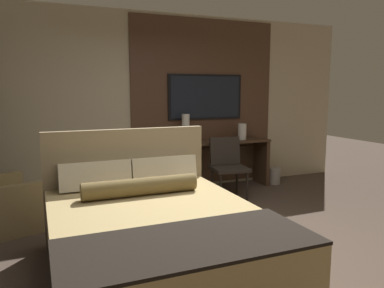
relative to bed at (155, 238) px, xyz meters
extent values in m
plane|color=#4C3D33|center=(0.73, 0.15, -0.35)|extent=(16.00, 16.00, 0.00)
cube|color=#BCAD8E|center=(0.73, 2.75, 1.05)|extent=(7.20, 0.06, 2.80)
cube|color=#4C3323|center=(1.70, 2.71, 1.05)|extent=(2.49, 0.03, 2.70)
cube|color=#33281E|center=(0.00, -0.10, -0.24)|extent=(1.65, 2.07, 0.22)
cube|color=tan|center=(0.00, -0.10, 0.06)|extent=(1.70, 2.13, 0.39)
cube|color=black|center=(0.00, -0.79, 0.27)|extent=(1.72, 0.75, 0.02)
cube|color=#998460|center=(0.00, 1.01, 0.25)|extent=(1.74, 0.08, 1.20)
cube|color=beige|center=(-0.36, 0.87, 0.40)|extent=(0.71, 0.23, 0.31)
cube|color=beige|center=(0.36, 0.87, 0.40)|extent=(0.71, 0.23, 0.31)
cylinder|color=brown|center=(0.00, 0.45, 0.34)|extent=(1.11, 0.17, 0.17)
cube|color=#422D1E|center=(1.70, 2.45, 0.43)|extent=(1.99, 0.47, 0.03)
cube|color=#422D1E|center=(0.74, 2.45, 0.03)|extent=(0.06, 0.42, 0.76)
cube|color=#422D1E|center=(2.66, 2.45, 0.03)|extent=(0.06, 0.42, 0.76)
cube|color=#422D1E|center=(1.70, 2.66, 0.11)|extent=(1.87, 0.02, 0.38)
cube|color=black|center=(1.70, 2.68, 1.15)|extent=(1.30, 0.04, 0.73)
cube|color=black|center=(1.70, 2.66, 1.15)|extent=(1.22, 0.01, 0.67)
cube|color=#28231E|center=(1.73, 1.86, 0.10)|extent=(0.57, 0.55, 0.05)
cube|color=#28231E|center=(1.75, 2.07, 0.34)|extent=(0.48, 0.16, 0.42)
cylinder|color=black|center=(1.50, 1.70, -0.14)|extent=(0.04, 0.04, 0.43)
cylinder|color=black|center=(1.90, 1.64, -0.14)|extent=(0.04, 0.04, 0.43)
cylinder|color=black|center=(1.55, 2.08, -0.14)|extent=(0.04, 0.04, 0.43)
cylinder|color=black|center=(1.95, 2.03, -0.14)|extent=(0.04, 0.04, 0.43)
cube|color=olive|center=(-1.23, 1.40, -0.06)|extent=(0.76, 0.35, 0.59)
cylinder|color=silver|center=(1.27, 2.47, 0.67)|extent=(0.12, 0.12, 0.44)
cylinder|color=silver|center=(2.26, 2.43, 0.58)|extent=(0.14, 0.14, 0.27)
cube|color=maroon|center=(2.01, 2.51, 0.46)|extent=(0.26, 0.22, 0.03)
cylinder|color=gray|center=(2.86, 2.34, -0.21)|extent=(0.22, 0.22, 0.28)
camera|label=1|loc=(-0.88, -2.96, 1.26)|focal=35.00mm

